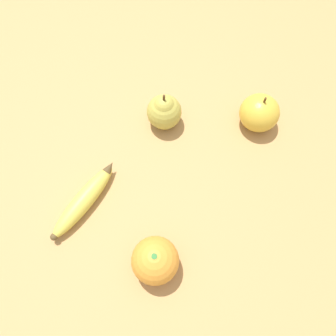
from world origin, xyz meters
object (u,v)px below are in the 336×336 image
banana (84,200)px  orange (155,260)px  apple (259,113)px  pear (164,111)px

banana → orange: 0.18m
apple → pear: bearing=19.5°
pear → orange: bearing=107.6°
apple → banana: bearing=48.0°
pear → banana: bearing=71.1°
pear → apple: pear is taller
orange → pear: 0.30m
banana → orange: size_ratio=2.22×
banana → pear: pear is taller
banana → orange: bearing=-96.2°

